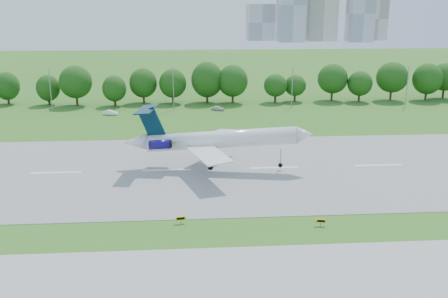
# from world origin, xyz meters

# --- Properties ---
(ground) EXTENTS (600.00, 600.00, 0.00)m
(ground) POSITION_xyz_m (0.00, 0.00, 0.00)
(ground) COLOR #2F661B
(ground) RESTS_ON ground
(runway) EXTENTS (400.00, 45.00, 0.08)m
(runway) POSITION_xyz_m (0.00, 25.00, 0.04)
(runway) COLOR gray
(runway) RESTS_ON ground
(taxiway) EXTENTS (400.00, 23.00, 0.08)m
(taxiway) POSITION_xyz_m (0.00, -18.00, 0.04)
(taxiway) COLOR #ADADA8
(taxiway) RESTS_ON ground
(tree_line) EXTENTS (288.40, 8.40, 10.40)m
(tree_line) POSITION_xyz_m (0.00, 92.00, 6.19)
(tree_line) COLOR #382314
(tree_line) RESTS_ON ground
(light_poles) EXTENTS (175.90, 0.25, 12.19)m
(light_poles) POSITION_xyz_m (-2.50, 82.00, 6.34)
(light_poles) COLOR gray
(light_poles) RESTS_ON ground
(skyline) EXTENTS (127.00, 52.00, 80.00)m
(skyline) POSITION_xyz_m (100.16, 390.61, 30.46)
(skyline) COLOR #B2B2B7
(skyline) RESTS_ON ground
(airliner) EXTENTS (34.83, 25.07, 11.16)m
(airliner) POSITION_xyz_m (-11.64, 25.24, 5.77)
(airliner) COLOR white
(airliner) RESTS_ON ground
(taxi_sign_left) EXTENTS (1.42, 0.43, 1.00)m
(taxi_sign_left) POSITION_xyz_m (1.98, -0.92, 0.74)
(taxi_sign_left) COLOR gray
(taxi_sign_left) RESTS_ON ground
(taxi_sign_centre) EXTENTS (1.47, 0.37, 1.02)m
(taxi_sign_centre) POSITION_xyz_m (-17.17, 1.31, 0.76)
(taxi_sign_centre) COLOR gray
(taxi_sign_centre) RESTS_ON ground
(service_vehicle_a) EXTENTS (4.38, 2.67, 1.36)m
(service_vehicle_a) POSITION_xyz_m (-37.59, 75.91, 0.68)
(service_vehicle_a) COLOR white
(service_vehicle_a) RESTS_ON ground
(service_vehicle_b) EXTENTS (4.29, 3.13, 1.36)m
(service_vehicle_b) POSITION_xyz_m (-7.21, 80.07, 0.68)
(service_vehicle_b) COLOR silver
(service_vehicle_b) RESTS_ON ground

